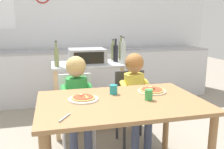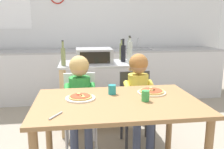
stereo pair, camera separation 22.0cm
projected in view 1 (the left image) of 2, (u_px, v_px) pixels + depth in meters
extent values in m
plane|color=gray|center=(97.00, 129.00, 3.17)|extent=(11.21, 11.21, 0.00)
cube|color=silver|center=(79.00, 23.00, 4.54)|extent=(5.11, 0.12, 2.70)
cube|color=silver|center=(83.00, 76.00, 4.34)|extent=(4.60, 0.60, 0.85)
cube|color=#9E9EA3|center=(82.00, 51.00, 4.25)|extent=(4.60, 0.60, 0.03)
cube|color=gray|center=(126.00, 49.00, 4.44)|extent=(0.40, 0.33, 0.02)
cylinder|color=#B7BABF|center=(125.00, 43.00, 4.53)|extent=(0.02, 0.02, 0.20)
cube|color=#B7BABF|center=(92.00, 64.00, 3.04)|extent=(1.00, 0.56, 0.02)
cube|color=tan|center=(93.00, 106.00, 3.16)|extent=(0.92, 0.52, 0.02)
cube|color=tan|center=(57.00, 106.00, 2.79)|extent=(0.05, 0.05, 0.84)
cube|color=tan|center=(133.00, 100.00, 3.01)|extent=(0.05, 0.05, 0.84)
cube|color=tan|center=(56.00, 94.00, 3.25)|extent=(0.05, 0.05, 0.84)
cube|color=tan|center=(122.00, 90.00, 3.47)|extent=(0.05, 0.05, 0.84)
cube|color=#999BA0|center=(87.00, 56.00, 3.00)|extent=(0.44, 0.35, 0.18)
cube|color=black|center=(89.00, 58.00, 2.83)|extent=(0.35, 0.01, 0.14)
cylinder|color=black|center=(102.00, 62.00, 2.87)|extent=(0.02, 0.01, 0.02)
cylinder|color=olive|center=(121.00, 51.00, 3.26)|extent=(0.06, 0.06, 0.25)
cylinder|color=olive|center=(121.00, 39.00, 3.23)|extent=(0.02, 0.02, 0.06)
cylinder|color=black|center=(121.00, 36.00, 3.22)|extent=(0.03, 0.03, 0.01)
cylinder|color=#ADB7B2|center=(123.00, 53.00, 2.95)|extent=(0.06, 0.06, 0.27)
cylinder|color=#ADB7B2|center=(123.00, 40.00, 2.91)|extent=(0.02, 0.02, 0.04)
cylinder|color=black|center=(123.00, 37.00, 2.91)|extent=(0.03, 0.03, 0.01)
cylinder|color=olive|center=(113.00, 52.00, 3.28)|extent=(0.06, 0.06, 0.22)
cylinder|color=olive|center=(113.00, 42.00, 3.25)|extent=(0.02, 0.02, 0.04)
cylinder|color=black|center=(113.00, 40.00, 3.24)|extent=(0.03, 0.03, 0.01)
cylinder|color=black|center=(116.00, 53.00, 3.13)|extent=(0.06, 0.06, 0.21)
cylinder|color=black|center=(116.00, 42.00, 3.10)|extent=(0.03, 0.03, 0.07)
cylinder|color=black|center=(116.00, 39.00, 3.09)|extent=(0.03, 0.03, 0.01)
cylinder|color=olive|center=(57.00, 58.00, 2.78)|extent=(0.05, 0.05, 0.20)
cylinder|color=olive|center=(56.00, 45.00, 2.75)|extent=(0.02, 0.02, 0.08)
cylinder|color=black|center=(56.00, 41.00, 2.74)|extent=(0.03, 0.03, 0.01)
cube|color=olive|center=(121.00, 102.00, 1.95)|extent=(1.31, 0.86, 0.03)
cylinder|color=olive|center=(47.00, 133.00, 2.24)|extent=(0.06, 0.06, 0.72)
cylinder|color=olive|center=(166.00, 121.00, 2.52)|extent=(0.06, 0.06, 0.72)
cube|color=silver|center=(77.00, 112.00, 2.55)|extent=(0.36, 0.36, 0.04)
cube|color=silver|center=(75.00, 91.00, 2.66)|extent=(0.34, 0.03, 0.38)
cylinder|color=silver|center=(94.00, 136.00, 2.49)|extent=(0.03, 0.03, 0.42)
cylinder|color=silver|center=(64.00, 140.00, 2.42)|extent=(0.03, 0.03, 0.42)
cylinder|color=silver|center=(90.00, 125.00, 2.77)|extent=(0.03, 0.03, 0.42)
cylinder|color=silver|center=(63.00, 127.00, 2.70)|extent=(0.03, 0.03, 0.42)
cube|color=#333338|center=(134.00, 107.00, 2.71)|extent=(0.36, 0.36, 0.04)
cube|color=#333338|center=(129.00, 87.00, 2.82)|extent=(0.34, 0.03, 0.38)
cylinder|color=#333338|center=(151.00, 129.00, 2.65)|extent=(0.03, 0.03, 0.42)
cylinder|color=#333338|center=(124.00, 132.00, 2.58)|extent=(0.03, 0.03, 0.42)
cylinder|color=#333338|center=(141.00, 119.00, 2.94)|extent=(0.03, 0.03, 0.42)
cylinder|color=#333338|center=(117.00, 121.00, 2.86)|extent=(0.03, 0.03, 0.42)
cube|color=#424C6B|center=(86.00, 113.00, 2.43)|extent=(0.10, 0.30, 0.10)
cylinder|color=#424C6B|center=(88.00, 141.00, 2.35)|extent=(0.08, 0.08, 0.44)
cube|color=#424C6B|center=(72.00, 114.00, 2.39)|extent=(0.10, 0.30, 0.10)
cylinder|color=#424C6B|center=(74.00, 143.00, 2.32)|extent=(0.08, 0.08, 0.44)
cylinder|color=green|center=(91.00, 92.00, 2.44)|extent=(0.06, 0.26, 0.15)
cylinder|color=green|center=(64.00, 94.00, 2.37)|extent=(0.06, 0.26, 0.15)
cylinder|color=green|center=(77.00, 94.00, 2.51)|extent=(0.22, 0.22, 0.33)
sphere|color=tan|center=(76.00, 68.00, 2.45)|extent=(0.19, 0.19, 0.19)
sphere|color=tan|center=(76.00, 66.00, 2.45)|extent=(0.20, 0.20, 0.20)
cube|color=#424C6B|center=(144.00, 107.00, 2.59)|extent=(0.10, 0.30, 0.10)
cylinder|color=#424C6B|center=(148.00, 133.00, 2.51)|extent=(0.08, 0.08, 0.44)
cube|color=#424C6B|center=(132.00, 108.00, 2.55)|extent=(0.10, 0.30, 0.10)
cylinder|color=#424C6B|center=(135.00, 135.00, 2.48)|extent=(0.08, 0.08, 0.44)
cylinder|color=yellow|center=(149.00, 88.00, 2.60)|extent=(0.06, 0.26, 0.15)
cylinder|color=yellow|center=(125.00, 89.00, 2.53)|extent=(0.06, 0.26, 0.15)
cylinder|color=yellow|center=(134.00, 89.00, 2.67)|extent=(0.22, 0.22, 0.34)
sphere|color=#A37556|center=(134.00, 64.00, 2.61)|extent=(0.19, 0.19, 0.19)
sphere|color=#9E6633|center=(134.00, 63.00, 2.61)|extent=(0.20, 0.20, 0.20)
cylinder|color=white|center=(83.00, 99.00, 1.96)|extent=(0.24, 0.24, 0.01)
cylinder|color=tan|center=(83.00, 98.00, 1.96)|extent=(0.19, 0.19, 0.01)
cylinder|color=#B23D23|center=(83.00, 97.00, 1.96)|extent=(0.16, 0.16, 0.00)
cylinder|color=maroon|center=(81.00, 95.00, 1.98)|extent=(0.03, 0.03, 0.01)
cylinder|color=#DBC666|center=(87.00, 97.00, 1.93)|extent=(0.03, 0.03, 0.01)
cylinder|color=#DBC666|center=(84.00, 96.00, 1.95)|extent=(0.02, 0.02, 0.01)
cylinder|color=#DBC666|center=(81.00, 95.00, 2.00)|extent=(0.03, 0.03, 0.01)
cylinder|color=#DBC666|center=(85.00, 96.00, 1.96)|extent=(0.03, 0.03, 0.01)
cylinder|color=beige|center=(152.00, 91.00, 2.18)|extent=(0.25, 0.25, 0.01)
cylinder|color=tan|center=(152.00, 90.00, 2.18)|extent=(0.22, 0.22, 0.01)
cylinder|color=#B23D23|center=(152.00, 89.00, 2.18)|extent=(0.19, 0.19, 0.00)
cylinder|color=#DBC666|center=(151.00, 89.00, 2.17)|extent=(0.03, 0.03, 0.01)
cylinder|color=#563319|center=(154.00, 89.00, 2.16)|extent=(0.02, 0.02, 0.01)
cylinder|color=#DBC666|center=(150.00, 87.00, 2.25)|extent=(0.03, 0.03, 0.01)
cylinder|color=#DBC666|center=(152.00, 89.00, 2.16)|extent=(0.03, 0.03, 0.01)
cylinder|color=#563319|center=(154.00, 88.00, 2.20)|extent=(0.02, 0.02, 0.01)
cylinder|color=teal|center=(113.00, 89.00, 2.11)|extent=(0.07, 0.07, 0.08)
cylinder|color=green|center=(149.00, 95.00, 1.95)|extent=(0.06, 0.06, 0.09)
cylinder|color=#B7BABF|center=(65.00, 118.00, 1.58)|extent=(0.08, 0.13, 0.01)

